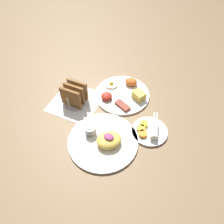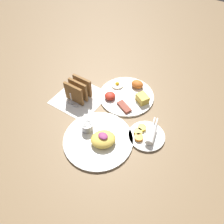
% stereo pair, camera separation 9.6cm
% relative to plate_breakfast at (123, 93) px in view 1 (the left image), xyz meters
% --- Properties ---
extents(ground_plane, '(3.00, 3.00, 0.00)m').
position_rel_plate_breakfast_xyz_m(ground_plane, '(-0.02, -0.16, -0.01)').
color(ground_plane, brown).
extents(napkin_flat, '(0.22, 0.22, 0.00)m').
position_rel_plate_breakfast_xyz_m(napkin_flat, '(-0.19, -0.14, -0.01)').
color(napkin_flat, white).
rests_on(napkin_flat, ground_plane).
extents(plate_breakfast, '(0.26, 0.26, 0.05)m').
position_rel_plate_breakfast_xyz_m(plate_breakfast, '(0.00, 0.00, 0.00)').
color(plate_breakfast, white).
rests_on(plate_breakfast, ground_plane).
extents(plate_condiments, '(0.15, 0.17, 0.04)m').
position_rel_plate_breakfast_xyz_m(plate_condiments, '(0.19, -0.16, 0.00)').
color(plate_condiments, white).
rests_on(plate_condiments, ground_plane).
extents(plate_foreground, '(0.29, 0.29, 0.06)m').
position_rel_plate_breakfast_xyz_m(plate_foreground, '(0.03, -0.28, 0.00)').
color(plate_foreground, white).
rests_on(plate_foreground, ground_plane).
extents(toast_rack, '(0.10, 0.12, 0.10)m').
position_rel_plate_breakfast_xyz_m(toast_rack, '(-0.19, -0.14, 0.04)').
color(toast_rack, '#B7B7BC').
rests_on(toast_rack, ground_plane).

